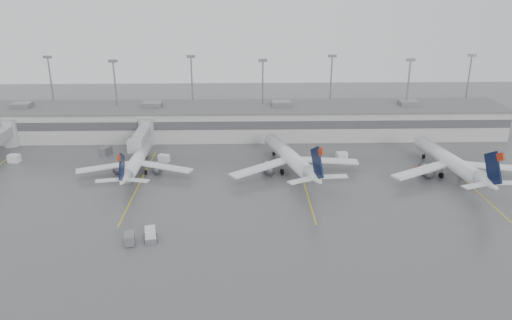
{
  "coord_description": "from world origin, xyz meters",
  "views": [
    {
      "loc": [
        4.88,
        -74.5,
        41.27
      ],
      "look_at": [
        7.29,
        24.0,
        5.0
      ],
      "focal_mm": 35.0,
      "sensor_mm": 36.0,
      "label": 1
    }
  ],
  "objects_px": {
    "jet_mid_left": "(136,161)",
    "baggage_tug": "(150,235)",
    "jet_mid_right": "(291,158)",
    "jet_far_right": "(451,162)"
  },
  "relations": [
    {
      "from": "jet_mid_left",
      "to": "jet_mid_right",
      "type": "bearing_deg",
      "value": 1.44
    },
    {
      "from": "jet_mid_left",
      "to": "jet_far_right",
      "type": "xyz_separation_m",
      "value": [
        69.07,
        -3.18,
        0.51
      ]
    },
    {
      "from": "jet_mid_right",
      "to": "jet_mid_left",
      "type": "bearing_deg",
      "value": 164.16
    },
    {
      "from": "jet_far_right",
      "to": "baggage_tug",
      "type": "relative_size",
      "value": 9.6
    },
    {
      "from": "jet_mid_left",
      "to": "baggage_tug",
      "type": "height_order",
      "value": "jet_mid_left"
    },
    {
      "from": "jet_far_right",
      "to": "jet_mid_right",
      "type": "bearing_deg",
      "value": 165.67
    },
    {
      "from": "jet_far_right",
      "to": "baggage_tug",
      "type": "bearing_deg",
      "value": -165.16
    },
    {
      "from": "jet_mid_right",
      "to": "jet_far_right",
      "type": "relative_size",
      "value": 0.98
    },
    {
      "from": "baggage_tug",
      "to": "jet_far_right",
      "type": "bearing_deg",
      "value": 12.5
    },
    {
      "from": "jet_mid_right",
      "to": "baggage_tug",
      "type": "distance_m",
      "value": 39.98
    }
  ]
}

